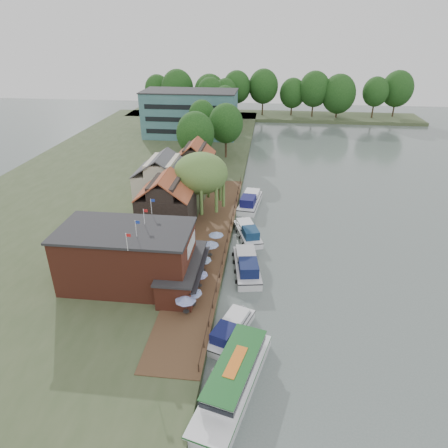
{
  "coord_description": "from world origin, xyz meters",
  "views": [
    {
      "loc": [
        -0.02,
        -39.74,
        29.16
      ],
      "look_at": [
        -6.0,
        12.0,
        3.0
      ],
      "focal_mm": 32.0,
      "sensor_mm": 36.0,
      "label": 1
    }
  ],
  "objects_px": {
    "umbrella_3": "(203,265)",
    "swan": "(214,370)",
    "cottage_a": "(166,202)",
    "cottage_b": "(163,178)",
    "cruiser_3": "(250,199)",
    "willow": "(201,185)",
    "cottage_c": "(195,163)",
    "umbrella_0": "(186,305)",
    "umbrella_1": "(193,298)",
    "pub": "(144,257)",
    "umbrella_5": "(216,239)",
    "hotel_block": "(190,114)",
    "umbrella_2": "(199,279)",
    "umbrella_4": "(210,249)",
    "cruiser_1": "(247,263)",
    "cruiser_2": "(248,230)",
    "cruiser_0": "(231,327)",
    "tour_boat": "(233,378)"
  },
  "relations": [
    {
      "from": "umbrella_0",
      "to": "umbrella_3",
      "type": "height_order",
      "value": "same"
    },
    {
      "from": "umbrella_3",
      "to": "swan",
      "type": "relative_size",
      "value": 5.4
    },
    {
      "from": "willow",
      "to": "cruiser_2",
      "type": "xyz_separation_m",
      "value": [
        7.88,
        -5.07,
        -5.08
      ]
    },
    {
      "from": "umbrella_3",
      "to": "cruiser_3",
      "type": "distance_m",
      "value": 24.11
    },
    {
      "from": "umbrella_5",
      "to": "umbrella_0",
      "type": "bearing_deg",
      "value": -94.95
    },
    {
      "from": "cruiser_2",
      "to": "umbrella_3",
      "type": "bearing_deg",
      "value": -130.13
    },
    {
      "from": "pub",
      "to": "umbrella_4",
      "type": "xyz_separation_m",
      "value": [
        6.83,
        6.73,
        -2.36
      ]
    },
    {
      "from": "pub",
      "to": "cottage_c",
      "type": "distance_m",
      "value": 34.01
    },
    {
      "from": "cottage_c",
      "to": "willow",
      "type": "distance_m",
      "value": 14.46
    },
    {
      "from": "umbrella_0",
      "to": "tour_boat",
      "type": "distance_m",
      "value": 10.33
    },
    {
      "from": "cruiser_2",
      "to": "cottage_b",
      "type": "bearing_deg",
      "value": 128.83
    },
    {
      "from": "cottage_c",
      "to": "umbrella_0",
      "type": "height_order",
      "value": "cottage_c"
    },
    {
      "from": "cottage_c",
      "to": "swan",
      "type": "distance_m",
      "value": 47.15
    },
    {
      "from": "umbrella_1",
      "to": "cruiser_0",
      "type": "height_order",
      "value": "umbrella_1"
    },
    {
      "from": "umbrella_0",
      "to": "tour_boat",
      "type": "xyz_separation_m",
      "value": [
        5.87,
        -8.47,
        -0.85
      ]
    },
    {
      "from": "umbrella_3",
      "to": "cruiser_2",
      "type": "relative_size",
      "value": 0.25
    },
    {
      "from": "cruiser_1",
      "to": "cottage_a",
      "type": "bearing_deg",
      "value": 134.43
    },
    {
      "from": "umbrella_0",
      "to": "umbrella_1",
      "type": "relative_size",
      "value": 1.0
    },
    {
      "from": "hotel_block",
      "to": "umbrella_0",
      "type": "distance_m",
      "value": 77.7
    },
    {
      "from": "cottage_b",
      "to": "cruiser_2",
      "type": "relative_size",
      "value": 1.02
    },
    {
      "from": "umbrella_0",
      "to": "umbrella_4",
      "type": "xyz_separation_m",
      "value": [
        0.83,
        12.0,
        0.0
      ]
    },
    {
      "from": "cottage_c",
      "to": "swan",
      "type": "height_order",
      "value": "cottage_c"
    },
    {
      "from": "willow",
      "to": "cottage_b",
      "type": "bearing_deg",
      "value": 146.31
    },
    {
      "from": "umbrella_1",
      "to": "cruiser_2",
      "type": "xyz_separation_m",
      "value": [
        4.88,
        18.91,
        -1.15
      ]
    },
    {
      "from": "cottage_a",
      "to": "cruiser_3",
      "type": "bearing_deg",
      "value": 43.63
    },
    {
      "from": "pub",
      "to": "swan",
      "type": "bearing_deg",
      "value": -50.07
    },
    {
      "from": "umbrella_0",
      "to": "cottage_c",
      "type": "bearing_deg",
      "value": 98.69
    },
    {
      "from": "willow",
      "to": "umbrella_2",
      "type": "height_order",
      "value": "willow"
    },
    {
      "from": "cruiser_2",
      "to": "cottage_a",
      "type": "bearing_deg",
      "value": 161.71
    },
    {
      "from": "swan",
      "to": "cottage_a",
      "type": "bearing_deg",
      "value": 112.11
    },
    {
      "from": "cottage_a",
      "to": "tour_boat",
      "type": "bearing_deg",
      "value": -65.88
    },
    {
      "from": "cruiser_0",
      "to": "cottage_c",
      "type": "bearing_deg",
      "value": 124.34
    },
    {
      "from": "cottage_a",
      "to": "cottage_b",
      "type": "xyz_separation_m",
      "value": [
        -3.0,
        10.0,
        0.0
      ]
    },
    {
      "from": "umbrella_3",
      "to": "cottage_a",
      "type": "bearing_deg",
      "value": 121.67
    },
    {
      "from": "cottage_a",
      "to": "cottage_c",
      "type": "relative_size",
      "value": 1.01
    },
    {
      "from": "cottage_b",
      "to": "cruiser_3",
      "type": "xyz_separation_m",
      "value": [
        15.09,
        1.53,
        -3.95
      ]
    },
    {
      "from": "cruiser_3",
      "to": "umbrella_5",
      "type": "bearing_deg",
      "value": -95.69
    },
    {
      "from": "cottage_b",
      "to": "cruiser_3",
      "type": "height_order",
      "value": "cottage_b"
    },
    {
      "from": "cottage_a",
      "to": "willow",
      "type": "height_order",
      "value": "willow"
    },
    {
      "from": "cruiser_1",
      "to": "cruiser_2",
      "type": "distance_m",
      "value": 9.46
    },
    {
      "from": "umbrella_5",
      "to": "hotel_block",
      "type": "bearing_deg",
      "value": 103.98
    },
    {
      "from": "cottage_c",
      "to": "umbrella_4",
      "type": "relative_size",
      "value": 3.48
    },
    {
      "from": "hotel_block",
      "to": "tour_boat",
      "type": "relative_size",
      "value": 1.93
    },
    {
      "from": "cottage_c",
      "to": "cruiser_1",
      "type": "bearing_deg",
      "value": -67.38
    },
    {
      "from": "willow",
      "to": "cruiser_1",
      "type": "distance_m",
      "value": 17.48
    },
    {
      "from": "cruiser_0",
      "to": "swan",
      "type": "bearing_deg",
      "value": -82.91
    },
    {
      "from": "umbrella_4",
      "to": "umbrella_5",
      "type": "height_order",
      "value": "same"
    },
    {
      "from": "cottage_a",
      "to": "cruiser_0",
      "type": "relative_size",
      "value": 0.97
    },
    {
      "from": "cruiser_1",
      "to": "tour_boat",
      "type": "xyz_separation_m",
      "value": [
        -0.02,
        -19.22,
        0.15
      ]
    },
    {
      "from": "cottage_c",
      "to": "umbrella_1",
      "type": "height_order",
      "value": "cottage_c"
    }
  ]
}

